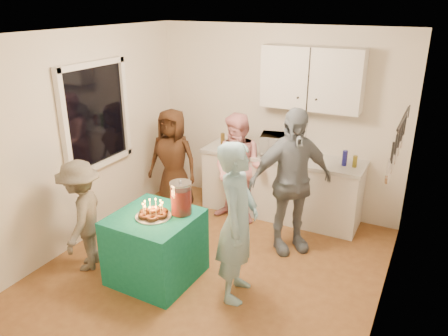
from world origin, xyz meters
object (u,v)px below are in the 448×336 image
at_px(counter, 280,187).
at_px(microwave, 279,145).
at_px(party_table, 156,247).
at_px(punch_jar, 181,199).
at_px(woman_back_right, 291,182).
at_px(woman_back_center, 239,170).
at_px(man_birthday, 237,223).
at_px(woman_back_left, 173,160).
at_px(child_near_left, 82,216).

distance_m(counter, microwave, 0.62).
relative_size(counter, party_table, 2.59).
xyz_separation_m(punch_jar, woman_back_right, (0.86, 1.06, -0.04)).
relative_size(counter, woman_back_right, 1.23).
height_order(microwave, woman_back_center, woman_back_center).
xyz_separation_m(counter, man_birthday, (0.23, -1.91, 0.41)).
height_order(party_table, man_birthday, man_birthday).
relative_size(party_table, woman_back_center, 0.56).
height_order(counter, man_birthday, man_birthday).
relative_size(counter, woman_back_left, 1.48).
bearing_deg(counter, woman_back_left, -162.08).
distance_m(microwave, punch_jar, 1.90).
bearing_deg(counter, punch_jar, -103.68).
xyz_separation_m(man_birthday, woman_back_left, (-1.70, 1.43, -0.09)).
distance_m(microwave, woman_back_left, 1.53).
relative_size(counter, woman_back_center, 1.44).
height_order(woman_back_left, woman_back_right, woman_back_right).
distance_m(party_table, punch_jar, 0.63).
xyz_separation_m(party_table, woman_back_center, (0.24, 1.61, 0.38)).
height_order(microwave, party_table, microwave).
bearing_deg(microwave, counter, -13.15).
distance_m(woman_back_left, woman_back_center, 1.03).
bearing_deg(woman_back_right, woman_back_left, 126.31).
distance_m(microwave, party_table, 2.24).
bearing_deg(woman_back_center, woman_back_right, -23.97).
height_order(microwave, woman_back_right, woman_back_right).
distance_m(microwave, child_near_left, 2.71).
distance_m(punch_jar, woman_back_left, 1.72).
relative_size(microwave, party_table, 0.59).
bearing_deg(woman_back_right, punch_jar, -172.84).
relative_size(punch_jar, man_birthday, 0.20).
height_order(punch_jar, woman_back_center, woman_back_center).
xyz_separation_m(microwave, child_near_left, (-1.48, -2.23, -0.40)).
bearing_deg(counter, woman_back_right, -63.24).
relative_size(woman_back_left, child_near_left, 1.15).
bearing_deg(punch_jar, man_birthday, -4.32).
bearing_deg(microwave, woman_back_left, -174.75).
bearing_deg(woman_back_left, child_near_left, -99.17).
bearing_deg(punch_jar, woman_back_right, 50.95).
bearing_deg(woman_back_left, punch_jar, -61.01).
relative_size(party_table, punch_jar, 2.50).
relative_size(party_table, child_near_left, 0.66).
distance_m(counter, party_table, 2.15).
distance_m(party_table, child_near_left, 0.90).
bearing_deg(child_near_left, man_birthday, 73.46).
bearing_deg(counter, party_table, -108.59).
bearing_deg(punch_jar, party_table, -141.88).
bearing_deg(punch_jar, child_near_left, -160.60).
bearing_deg(punch_jar, woman_back_center, 89.58).
relative_size(party_table, woman_back_right, 0.48).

